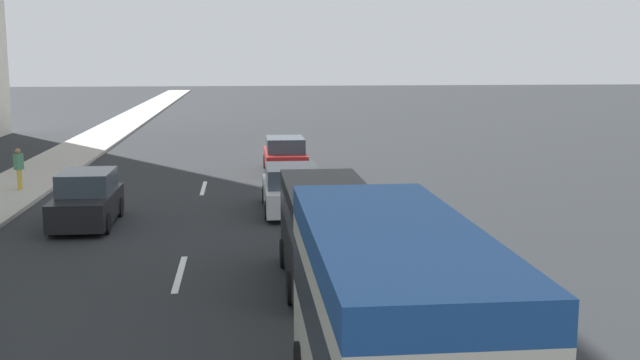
% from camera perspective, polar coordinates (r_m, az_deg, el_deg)
% --- Properties ---
extents(ground_plane, '(198.00, 198.00, 0.00)m').
position_cam_1_polar(ground_plane, '(34.79, -8.42, 0.41)').
color(ground_plane, '#26282B').
extents(sidewalk_right, '(162.00, 3.17, 0.15)m').
position_cam_1_polar(sidewalk_right, '(35.92, -20.48, 0.32)').
color(sidewalk_right, '#B2ADA3').
rests_on(sidewalk_right, ground_plane).
extents(lane_stripe_mid, '(3.20, 0.16, 0.01)m').
position_cam_1_polar(lane_stripe_mid, '(19.27, -10.43, -6.89)').
color(lane_stripe_mid, silver).
rests_on(lane_stripe_mid, ground_plane).
extents(lane_stripe_far, '(3.20, 0.16, 0.01)m').
position_cam_1_polar(lane_stripe_far, '(31.24, -8.70, -0.60)').
color(lane_stripe_far, silver).
rests_on(lane_stripe_far, ground_plane).
extents(car_lead, '(4.59, 1.96, 1.59)m').
position_cam_1_polar(car_lead, '(26.26, -2.11, -0.72)').
color(car_lead, silver).
rests_on(car_lead, ground_plane).
extents(car_second, '(4.07, 1.79, 1.71)m').
position_cam_1_polar(car_second, '(25.22, -17.01, -1.45)').
color(car_second, black).
rests_on(car_second, ground_plane).
extents(van_third, '(4.90, 2.05, 2.37)m').
position_cam_1_polar(van_third, '(17.91, 0.49, -3.52)').
color(van_third, black).
rests_on(van_third, ground_plane).
extents(car_fourth, '(4.31, 1.90, 1.62)m').
position_cam_1_polar(car_fourth, '(35.03, -2.63, 1.83)').
color(car_fourth, '#A51E1E').
rests_on(car_fourth, ground_plane).
extents(minibus_fifth, '(6.40, 2.34, 3.14)m').
position_cam_1_polar(minibus_fifth, '(10.45, 5.34, -11.01)').
color(minibus_fifth, silver).
rests_on(minibus_fifth, ground_plane).
extents(pedestrian_near_lamp, '(0.39, 0.36, 1.61)m').
position_cam_1_polar(pedestrian_near_lamp, '(31.87, -21.58, 0.91)').
color(pedestrian_near_lamp, gold).
rests_on(pedestrian_near_lamp, sidewalk_right).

